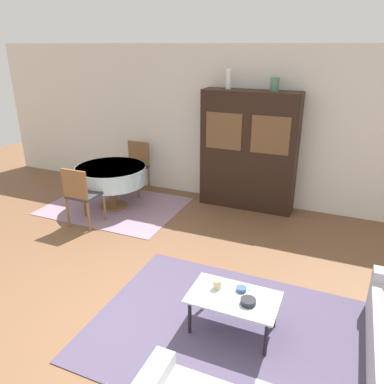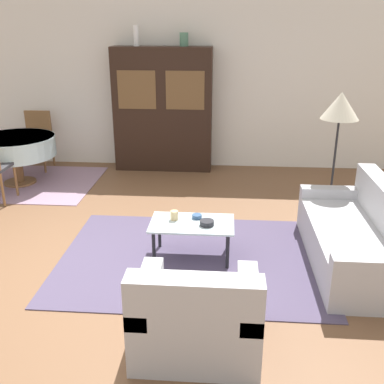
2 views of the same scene
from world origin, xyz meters
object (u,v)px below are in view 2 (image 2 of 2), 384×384
object	(u,v)px
dining_table	(15,147)
cup	(174,215)
display_cabinet	(163,110)
bowl	(207,223)
vase_short	(184,39)
bowl_small	(197,216)
armchair	(197,317)
dining_chair_far	(37,136)
vase_tall	(136,36)
floor_lamp	(340,110)
couch	(359,238)
coffee_table	(192,227)

from	to	relation	value
dining_table	cup	xyz separation A→B (m)	(2.66, -2.08, -0.13)
display_cabinet	dining_table	distance (m)	2.38
bowl	vase_short	bearing A→B (deg)	99.37
dining_table	vase_short	xyz separation A→B (m)	(2.49, 0.96, 1.52)
bowl_small	display_cabinet	bearing A→B (deg)	104.30
armchair	vase_short	bearing A→B (deg)	96.39
vase_short	dining_table	bearing A→B (deg)	-158.94
dining_table	dining_chair_far	world-z (taller)	dining_chair_far
bowl_small	vase_short	world-z (taller)	vase_short
armchair	display_cabinet	size ratio (longest dim) A/B	0.47
bowl_small	cup	bearing A→B (deg)	-167.46
vase_tall	vase_short	bearing A→B (deg)	0.00
floor_lamp	cup	bearing A→B (deg)	-147.80
dining_chair_far	vase_tall	bearing A→B (deg)	-175.20
vase_short	cup	bearing A→B (deg)	-86.78
vase_short	armchair	bearing A→B (deg)	-83.61
armchair	bowl	xyz separation A→B (m)	(0.01, 1.37, 0.15)
armchair	bowl_small	xyz separation A→B (m)	(-0.10, 1.54, 0.14)
couch	cup	distance (m)	1.92
armchair	floor_lamp	distance (m)	3.27
vase_tall	couch	bearing A→B (deg)	-47.44
coffee_table	bowl_small	xyz separation A→B (m)	(0.04, 0.12, 0.07)
armchair	display_cabinet	bearing A→B (deg)	100.77
dining_chair_far	cup	world-z (taller)	dining_chair_far
vase_tall	vase_short	size ratio (longest dim) A/B	1.52
coffee_table	floor_lamp	xyz separation A→B (m)	(1.68, 1.24, 1.01)
couch	bowl_small	size ratio (longest dim) A/B	18.13
cup	vase_short	world-z (taller)	vase_short
dining_chair_far	dining_table	bearing A→B (deg)	90.00
coffee_table	dining_table	world-z (taller)	dining_table
cup	bowl_small	size ratio (longest dim) A/B	0.95
bowl_small	vase_short	bearing A→B (deg)	97.76
dining_table	bowl_small	world-z (taller)	dining_table
armchair	vase_tall	world-z (taller)	vase_tall
bowl_small	armchair	bearing A→B (deg)	-86.30
floor_lamp	bowl	bearing A→B (deg)	-139.66
dining_chair_far	floor_lamp	world-z (taller)	floor_lamp
floor_lamp	vase_tall	distance (m)	3.45
coffee_table	bowl_small	distance (m)	0.14
armchair	cup	xyz separation A→B (m)	(-0.33, 1.48, 0.17)
cup	bowl	xyz separation A→B (m)	(0.35, -0.12, -0.02)
bowl	armchair	bearing A→B (deg)	-90.60
dining_chair_far	coffee_table	bearing A→B (deg)	134.04
armchair	coffee_table	distance (m)	1.43
floor_lamp	vase_short	distance (m)	2.86
armchair	vase_tall	bearing A→B (deg)	105.59
display_cabinet	vase_tall	distance (m)	1.22
display_cabinet	vase_short	distance (m)	1.16
couch	floor_lamp	size ratio (longest dim) A/B	1.17
floor_lamp	bowl_small	xyz separation A→B (m)	(-1.64, -1.13, -0.95)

